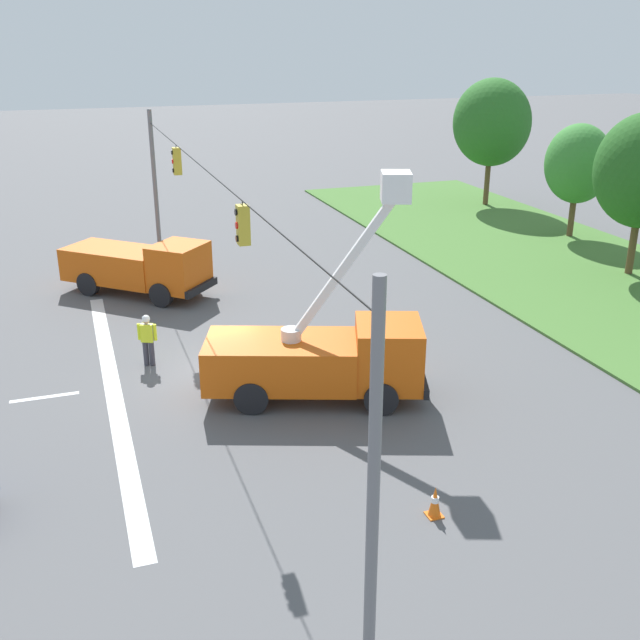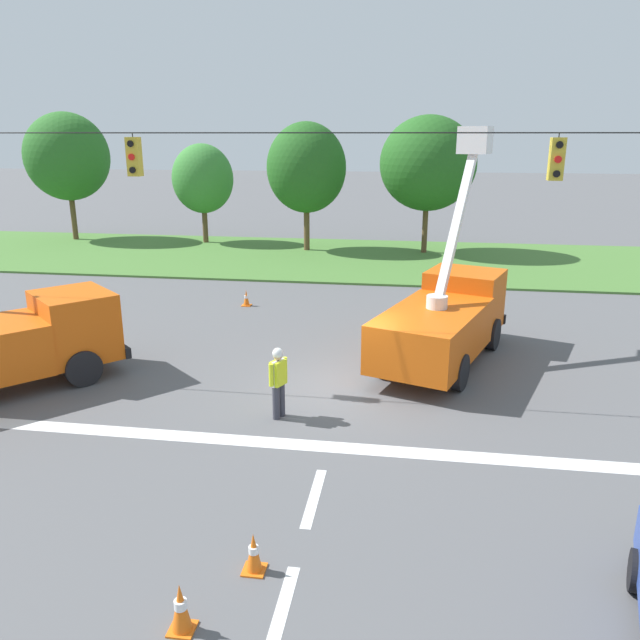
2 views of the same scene
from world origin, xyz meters
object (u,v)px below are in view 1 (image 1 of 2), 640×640
(road_worker, at_px, (147,337))
(traffic_cone_foreground_right, at_px, (381,294))
(traffic_cone_mid_left, at_px, (435,502))
(utility_truck_bucket_lift, at_px, (322,355))
(tree_west, at_px, (578,164))
(utility_truck_support_near, at_px, (140,266))
(tree_far_west, at_px, (492,123))

(road_worker, distance_m, traffic_cone_foreground_right, 10.39)
(road_worker, distance_m, traffic_cone_mid_left, 11.76)
(utility_truck_bucket_lift, height_order, traffic_cone_mid_left, utility_truck_bucket_lift)
(tree_west, xyz_separation_m, road_worker, (9.73, -23.60, -2.95))
(utility_truck_support_near, distance_m, traffic_cone_mid_left, 18.71)
(road_worker, height_order, traffic_cone_mid_left, road_worker)
(utility_truck_support_near, xyz_separation_m, road_worker, (7.57, -0.58, -0.23))
(traffic_cone_foreground_right, bearing_deg, tree_west, 114.52)
(tree_far_west, distance_m, traffic_cone_mid_left, 34.60)
(utility_truck_bucket_lift, bearing_deg, utility_truck_support_near, -160.69)
(tree_west, relative_size, road_worker, 3.41)
(tree_west, distance_m, utility_truck_support_near, 23.28)
(utility_truck_bucket_lift, relative_size, road_worker, 3.92)
(tree_far_west, distance_m, utility_truck_support_near, 25.63)
(tree_far_west, height_order, traffic_cone_foreground_right, tree_far_west)
(tree_far_west, xyz_separation_m, tree_west, (8.62, 0.11, -1.25))
(tree_far_west, xyz_separation_m, road_worker, (18.35, -23.49, -4.21))
(road_worker, height_order, traffic_cone_foreground_right, road_worker)
(road_worker, bearing_deg, utility_truck_support_near, 175.61)
(tree_far_west, relative_size, utility_truck_support_near, 1.26)
(tree_west, relative_size, utility_truck_bucket_lift, 0.87)
(tree_far_west, height_order, traffic_cone_mid_left, tree_far_west)
(traffic_cone_mid_left, bearing_deg, tree_far_west, 147.57)
(traffic_cone_foreground_right, relative_size, traffic_cone_mid_left, 0.84)
(road_worker, xyz_separation_m, traffic_cone_foreground_right, (-3.43, 9.79, -0.69))
(utility_truck_bucket_lift, height_order, utility_truck_support_near, utility_truck_bucket_lift)
(tree_west, xyz_separation_m, traffic_cone_mid_left, (20.30, -18.48, -3.58))
(tree_far_west, relative_size, traffic_cone_foreground_right, 12.39)
(traffic_cone_foreground_right, bearing_deg, utility_truck_bucket_lift, -34.30)
(tree_west, height_order, utility_truck_support_near, tree_west)
(road_worker, bearing_deg, utility_truck_bucket_lift, 48.82)
(traffic_cone_mid_left, bearing_deg, utility_truck_support_near, -165.95)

